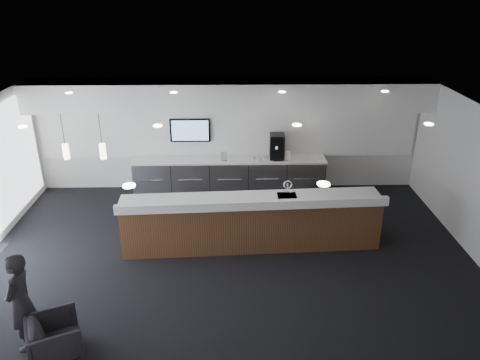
{
  "coord_description": "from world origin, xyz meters",
  "views": [
    {
      "loc": [
        0.06,
        -7.75,
        5.34
      ],
      "look_at": [
        0.24,
        1.3,
        1.37
      ],
      "focal_mm": 35.0,
      "sensor_mm": 36.0,
      "label": 1
    }
  ],
  "objects_px": {
    "armchair": "(55,339)",
    "lounge_guest": "(21,302)",
    "service_counter": "(252,222)",
    "coffee_machine": "(277,146)"
  },
  "relations": [
    {
      "from": "coffee_machine",
      "to": "armchair",
      "type": "relative_size",
      "value": 0.86
    },
    {
      "from": "service_counter",
      "to": "lounge_guest",
      "type": "relative_size",
      "value": 3.35
    },
    {
      "from": "service_counter",
      "to": "armchair",
      "type": "xyz_separation_m",
      "value": [
        -3.08,
        -3.15,
        -0.23
      ]
    },
    {
      "from": "service_counter",
      "to": "lounge_guest",
      "type": "bearing_deg",
      "value": -144.55
    },
    {
      "from": "armchair",
      "to": "lounge_guest",
      "type": "xyz_separation_m",
      "value": [
        -0.54,
        0.27,
        0.47
      ]
    },
    {
      "from": "service_counter",
      "to": "lounge_guest",
      "type": "distance_m",
      "value": 4.63
    },
    {
      "from": "coffee_machine",
      "to": "lounge_guest",
      "type": "xyz_separation_m",
      "value": [
        -4.39,
        -5.64,
        -0.45
      ]
    },
    {
      "from": "armchair",
      "to": "lounge_guest",
      "type": "distance_m",
      "value": 0.77
    },
    {
      "from": "coffee_machine",
      "to": "armchair",
      "type": "bearing_deg",
      "value": -121.24
    },
    {
      "from": "service_counter",
      "to": "lounge_guest",
      "type": "height_order",
      "value": "lounge_guest"
    }
  ]
}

